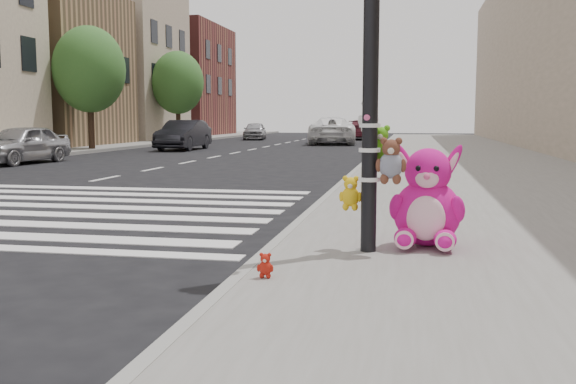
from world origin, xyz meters
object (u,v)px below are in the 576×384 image
(pink_bunny, at_px, (427,204))
(red_teddy, at_px, (265,265))
(car_silver_far, at_px, (21,144))
(car_dark_far, at_px, (184,135))
(signal_pole, at_px, (374,94))
(car_white_near, at_px, (332,131))

(pink_bunny, xyz_separation_m, red_teddy, (-1.39, -1.67, -0.35))
(pink_bunny, height_order, red_teddy, pink_bunny)
(car_silver_far, bearing_deg, car_dark_far, 83.14)
(signal_pole, relative_size, car_silver_far, 1.06)
(signal_pole, xyz_separation_m, car_dark_far, (-10.24, 22.30, -1.05))
(signal_pole, xyz_separation_m, pink_bunny, (0.57, 0.35, -1.16))
(signal_pole, bearing_deg, red_teddy, -122.22)
(car_dark_far, xyz_separation_m, car_white_near, (6.08, 8.09, 0.07))
(red_teddy, bearing_deg, car_dark_far, 108.95)
(red_teddy, xyz_separation_m, car_silver_far, (-11.50, 13.89, 0.40))
(signal_pole, height_order, red_teddy, signal_pole)
(pink_bunny, distance_m, car_silver_far, 17.77)
(signal_pole, xyz_separation_m, car_white_near, (-4.16, 30.39, -0.98))
(car_dark_far, bearing_deg, car_white_near, 52.20)
(pink_bunny, height_order, car_silver_far, car_silver_far)
(red_teddy, bearing_deg, car_white_near, 93.23)
(pink_bunny, relative_size, car_dark_far, 0.26)
(car_white_near, bearing_deg, car_silver_far, 59.11)
(red_teddy, relative_size, car_white_near, 0.04)
(signal_pole, distance_m, pink_bunny, 1.34)
(signal_pole, relative_size, car_dark_far, 0.93)
(signal_pole, xyz_separation_m, red_teddy, (-0.83, -1.31, -1.51))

